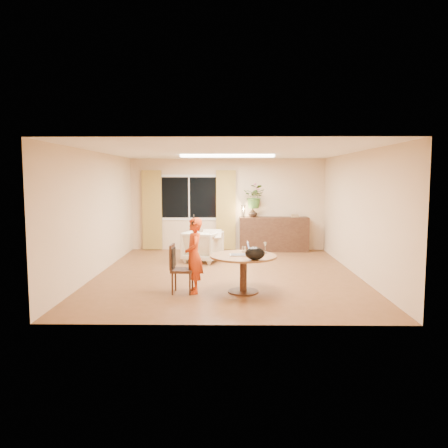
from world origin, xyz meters
The scene contains 24 objects.
floor centered at (0.00, 0.00, 0.00)m, with size 6.50×6.50×0.00m, color brown.
ceiling centered at (0.00, 0.00, 2.60)m, with size 6.50×6.50×0.00m, color white.
wall_back centered at (0.00, 3.25, 1.30)m, with size 5.50×5.50×0.00m, color #D3B189.
wall_left centered at (-2.75, 0.00, 1.30)m, with size 6.50×6.50×0.00m, color #D3B189.
wall_right centered at (2.75, 0.00, 1.30)m, with size 6.50×6.50×0.00m, color #D3B189.
window centered at (-1.10, 3.23, 1.50)m, with size 1.70×0.03×1.30m.
curtain_left centered at (-2.15, 3.15, 1.15)m, with size 0.55×0.08×2.25m, color olive.
curtain_right centered at (-0.05, 3.15, 1.15)m, with size 0.55×0.08×2.25m, color olive.
ceiling_panel centered at (0.00, 1.20, 2.57)m, with size 2.20×0.35×0.05m, color white.
dining_table centered at (0.30, -1.48, 0.53)m, with size 1.19×1.19×0.68m.
dining_chair centered at (-0.78, -1.54, 0.44)m, with size 0.42×0.38×0.88m, color black, non-canonical shape.
child centered at (-0.58, -1.50, 0.67)m, with size 0.32×0.49×1.35m, color red.
laptop centered at (0.24, -1.50, 0.80)m, with size 0.38×0.25×0.25m, color #B7B7BC, non-canonical shape.
tumbler centered at (0.32, -1.15, 0.73)m, with size 0.07×0.07×0.11m, color white, non-canonical shape.
wine_glass centered at (0.71, -1.26, 0.78)m, with size 0.07×0.07×0.21m, color white, non-canonical shape.
pot_lid centered at (0.60, -1.17, 0.70)m, with size 0.24×0.24×0.04m, color white, non-canonical shape.
handbag centered at (0.48, -1.95, 0.79)m, with size 0.34×0.20×0.22m, color black, non-canonical shape.
armchair centered at (-0.61, 1.44, 0.38)m, with size 0.81×0.83×0.76m, color beige.
throw centered at (-0.37, 1.35, 0.77)m, with size 0.45×0.55×0.03m, color beige, non-canonical shape.
sideboard centered at (1.30, 3.01, 0.48)m, with size 1.92×0.47×0.96m, color black.
vase centered at (0.70, 3.01, 1.08)m, with size 0.24×0.24×0.25m, color black.
bouquet centered at (0.76, 3.01, 1.54)m, with size 0.59×0.51×0.66m, color #256426.
book_stack centered at (1.88, 3.01, 1.00)m, with size 0.20×0.15×0.08m, color brown, non-canonical shape.
desk_lamp centered at (0.44, 2.96, 1.13)m, with size 0.14×0.14×0.34m, color black, non-canonical shape.
Camera 1 is at (0.06, -9.17, 2.05)m, focal length 35.00 mm.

